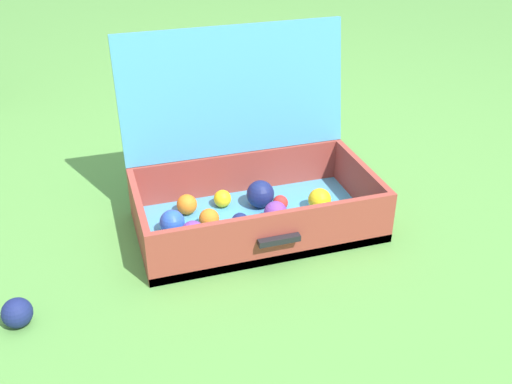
# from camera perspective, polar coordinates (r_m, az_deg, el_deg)

# --- Properties ---
(ground_plane) EXTENTS (16.00, 16.00, 0.00)m
(ground_plane) POSITION_cam_1_polar(r_m,az_deg,el_deg) (1.68, 3.53, -3.69)
(ground_plane) COLOR #569342
(open_suitcase) EXTENTS (0.66, 0.46, 0.52)m
(open_suitcase) POSITION_cam_1_polar(r_m,az_deg,el_deg) (1.68, -0.68, 0.90)
(open_suitcase) COLOR #4799C6
(open_suitcase) RESTS_ON ground
(stray_ball_on_grass) EXTENTS (0.07, 0.07, 0.07)m
(stray_ball_on_grass) POSITION_cam_1_polar(r_m,az_deg,el_deg) (1.46, -21.99, -10.72)
(stray_ball_on_grass) COLOR navy
(stray_ball_on_grass) RESTS_ON ground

